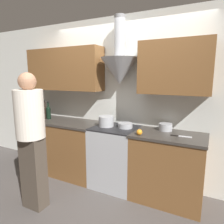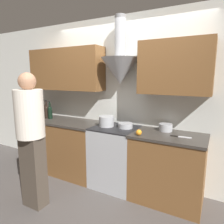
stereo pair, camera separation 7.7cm
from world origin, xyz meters
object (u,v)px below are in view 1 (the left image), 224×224
at_px(wine_bottle_1, 38,111).
at_px(saucepan, 165,127).
at_px(wine_bottle_3, 45,111).
at_px(wine_bottle_2, 42,110).
at_px(stock_pot, 106,121).
at_px(stove_range, 115,156).
at_px(wine_bottle_4, 48,112).
at_px(person_foreground_left, 31,136).
at_px(orange_fruit, 139,132).
at_px(wine_bottle_0, 34,110).
at_px(mixing_bowl, 125,125).

height_order(wine_bottle_1, saucepan, wine_bottle_1).
bearing_deg(wine_bottle_3, wine_bottle_1, 174.92).
distance_m(wine_bottle_2, stock_pot, 1.35).
xyz_separation_m(stove_range, wine_bottle_4, (-1.32, -0.01, 0.59)).
height_order(stove_range, person_foreground_left, person_foreground_left).
distance_m(wine_bottle_2, orange_fruit, 1.98).
height_order(wine_bottle_1, person_foreground_left, person_foreground_left).
relative_size(stock_pot, saucepan, 1.25).
xyz_separation_m(wine_bottle_0, wine_bottle_4, (0.36, 0.00, -0.01)).
distance_m(orange_fruit, person_foreground_left, 1.37).
bearing_deg(wine_bottle_2, wine_bottle_4, -6.02).
bearing_deg(orange_fruit, wine_bottle_4, 173.30).
distance_m(wine_bottle_4, person_foreground_left, 1.13).
relative_size(wine_bottle_3, person_foreground_left, 0.19).
xyz_separation_m(mixing_bowl, orange_fruit, (0.31, -0.26, 0.00)).
bearing_deg(wine_bottle_4, wine_bottle_3, 178.24).
bearing_deg(saucepan, stove_range, -167.16).
bearing_deg(orange_fruit, stove_range, 154.67).
xyz_separation_m(wine_bottle_3, mixing_bowl, (1.56, 0.05, -0.09)).
bearing_deg(orange_fruit, person_foreground_left, -147.78).
xyz_separation_m(wine_bottle_0, wine_bottle_1, (0.09, 0.02, -0.01)).
bearing_deg(wine_bottle_4, saucepan, 4.80).
distance_m(wine_bottle_3, person_foreground_left, 1.19).
bearing_deg(stove_range, mixing_bowl, 15.54).
distance_m(stock_pot, mixing_bowl, 0.31).
height_order(stove_range, wine_bottle_2, wine_bottle_2).
height_order(wine_bottle_4, person_foreground_left, person_foreground_left).
distance_m(wine_bottle_0, stock_pot, 1.53).
relative_size(wine_bottle_4, mixing_bowl, 1.49).
bearing_deg(mixing_bowl, orange_fruit, -39.91).
bearing_deg(stock_pot, wine_bottle_0, -179.74).
xyz_separation_m(wine_bottle_1, wine_bottle_4, (0.28, -0.02, 0.00)).
distance_m(stove_range, wine_bottle_1, 1.70).
height_order(stove_range, mixing_bowl, mixing_bowl).
distance_m(wine_bottle_4, mixing_bowl, 1.47).
height_order(mixing_bowl, orange_fruit, orange_fruit).
bearing_deg(person_foreground_left, wine_bottle_0, 136.48).
relative_size(stove_range, mixing_bowl, 4.36).
xyz_separation_m(wine_bottle_1, mixing_bowl, (1.75, 0.03, -0.09)).
bearing_deg(wine_bottle_1, saucepan, 3.75).
bearing_deg(stock_pot, wine_bottle_1, 179.41).
height_order(wine_bottle_3, stock_pot, wine_bottle_3).
distance_m(stove_range, wine_bottle_2, 1.62).
bearing_deg(wine_bottle_4, wine_bottle_0, -179.62).
relative_size(wine_bottle_0, stock_pot, 1.51).
bearing_deg(stove_range, wine_bottle_0, -179.64).
bearing_deg(wine_bottle_3, wine_bottle_0, -178.91).
distance_m(wine_bottle_1, saucepan, 2.32).
bearing_deg(person_foreground_left, mixing_bowl, 49.39).
bearing_deg(stove_range, person_foreground_left, -126.39).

